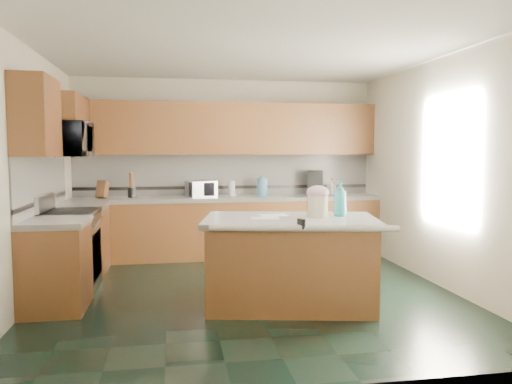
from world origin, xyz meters
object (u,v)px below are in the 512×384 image
object	(u,v)px
knife_block	(102,190)
coffee_maker	(315,183)
soap_bottle_island	(340,199)
island_base	(290,265)
treat_jar	(318,206)
island_top	(290,221)
toaster_oven	(201,189)

from	to	relation	value
knife_block	coffee_maker	world-z (taller)	coffee_maker
soap_bottle_island	coffee_maker	xyz separation A→B (m)	(0.47, 2.53, 0.01)
soap_bottle_island	knife_block	distance (m)	3.71
island_base	coffee_maker	world-z (taller)	coffee_maker
knife_block	island_base	bearing A→B (deg)	-25.68
coffee_maker	soap_bottle_island	bearing A→B (deg)	-86.37
treat_jar	coffee_maker	world-z (taller)	coffee_maker
island_top	treat_jar	bearing A→B (deg)	10.03
island_base	soap_bottle_island	size ratio (longest dim) A/B	4.50
treat_jar	toaster_oven	xyz separation A→B (m)	(-1.05, 2.55, 0.01)
island_top	knife_block	world-z (taller)	knife_block
island_top	island_base	bearing A→B (deg)	-123.77
coffee_maker	treat_jar	bearing A→B (deg)	-91.64
island_base	toaster_oven	distance (m)	2.73
toaster_oven	soap_bottle_island	bearing A→B (deg)	-83.87
toaster_oven	coffee_maker	world-z (taller)	coffee_maker
island_top	treat_jar	xyz separation A→B (m)	(0.29, -0.01, 0.14)
treat_jar	island_base	bearing A→B (deg)	-164.55
treat_jar	knife_block	bearing A→B (deg)	150.95
island_base	coffee_maker	xyz separation A→B (m)	(1.01, 2.57, 0.68)
soap_bottle_island	coffee_maker	bearing A→B (deg)	58.54
island_top	toaster_oven	size ratio (longest dim) A/B	4.28
toaster_oven	treat_jar	bearing A→B (deg)	-89.15
knife_block	toaster_oven	world-z (taller)	knife_block
toaster_oven	coffee_maker	xyz separation A→B (m)	(1.78, 0.03, 0.07)
island_top	knife_block	size ratio (longest dim) A/B	7.03
island_base	knife_block	bearing A→B (deg)	142.09
treat_jar	toaster_oven	world-z (taller)	toaster_oven
island_top	knife_block	distance (m)	3.37
treat_jar	knife_block	size ratio (longest dim) A/B	0.89
island_base	treat_jar	size ratio (longest dim) A/B	7.44
island_base	toaster_oven	size ratio (longest dim) A/B	4.03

